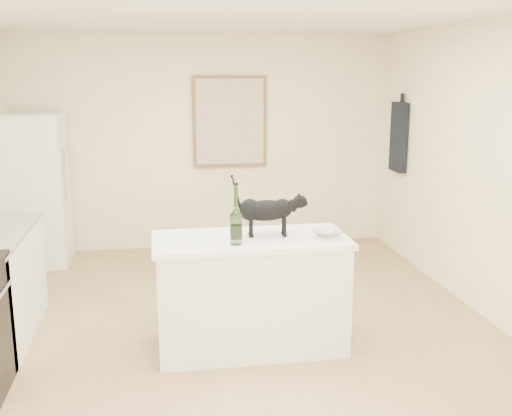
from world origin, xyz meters
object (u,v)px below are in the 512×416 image
Objects in this scene: black_cat at (266,213)px; glass_bowl at (327,234)px; fridge at (35,190)px; wine_bottle at (236,218)px.

black_cat reaches higher than glass_bowl.
fridge is 3.34m from black_cat.
glass_bowl is at bearing 6.72° from wine_bottle.
black_cat is 2.38× the size of glass_bowl.
glass_bowl is (0.45, -0.12, -0.15)m from black_cat.
fridge reaches higher than black_cat.
fridge is 4.18× the size of wine_bottle.
fridge is 3.33m from wine_bottle.
fridge is at bearing 135.79° from black_cat.
glass_bowl is at bearing -9.39° from black_cat.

